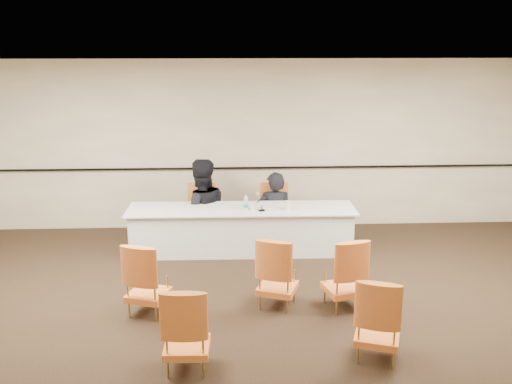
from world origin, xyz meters
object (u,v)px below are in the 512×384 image
panelist_main_chair (275,213)px  aud_chair_back_left (186,327)px  panelist_main (275,220)px  coffee_cup (288,206)px  drinking_glass (253,207)px  aud_chair_back_right (378,317)px  aud_chair_front_mid (278,271)px  aud_chair_front_right (344,272)px  aud_chair_front_left (147,278)px  water_bottle (246,203)px  panelist_second_chair (201,213)px  panel_table (242,230)px  panelist_second (201,216)px  microphone (262,203)px

panelist_main_chair → aud_chair_back_left: (-1.22, -3.90, 0.00)m
panelist_main → coffee_cup: panelist_main is taller
drinking_glass → aud_chair_back_right: (1.20, -3.13, -0.30)m
panelist_main_chair → aud_chair_front_mid: bearing=-92.9°
panelist_main → drinking_glass: panelist_main is taller
drinking_glass → aud_chair_back_left: aud_chair_back_left is taller
aud_chair_front_right → aud_chair_front_left: bearing=166.9°
drinking_glass → aud_chair_front_right: (1.08, -1.93, -0.30)m
panelist_main_chair → drinking_glass: panelist_main_chair is taller
water_bottle → panelist_second_chair: bearing=139.7°
water_bottle → aud_chair_front_mid: 1.96m
aud_chair_front_right → panel_table: bearing=107.4°
water_bottle → aud_chair_back_right: bearing=-67.6°
panel_table → aud_chair_front_right: bearing=-57.6°
panelist_main → water_bottle: (-0.51, -0.61, 0.49)m
coffee_cup → aud_chair_front_mid: 1.90m
aud_chair_back_right → coffee_cup: bearing=120.6°
panel_table → panelist_second: bearing=141.3°
panelist_second_chair → aud_chair_back_right: bearing=-60.8°
aud_chair_front_mid → aud_chair_back_left: same height
panelist_second_chair → aud_chair_back_left: size_ratio=1.00×
panelist_second_chair → water_bottle: bearing=-39.4°
panelist_second_chair → aud_chair_front_mid: same height
aud_chair_back_right → panelist_main_chair: bearing=120.8°
aud_chair_front_left → aud_chair_front_right: bearing=19.4°
panelist_main_chair → drinking_glass: 0.82m
panelist_second → drinking_glass: panelist_second is taller
aud_chair_back_left → aud_chair_front_right: bearing=36.6°
aud_chair_front_left → panelist_main_chair: bearing=74.1°
panelist_second → aud_chair_front_left: bearing=63.7°
panelist_main → panelist_second: size_ratio=0.85×
panelist_second → water_bottle: bearing=125.0°
water_bottle → aud_chair_front_mid: (0.34, -1.89, -0.36)m
panelist_second_chair → drinking_glass: panelist_second_chair is taller
aud_chair_back_right → aud_chair_front_right: bearing=114.7°
drinking_glass → aud_chair_front_right: bearing=-60.8°
panelist_second_chair → aud_chair_back_left: same height
panelist_second_chair → aud_chair_front_mid: size_ratio=1.00×
coffee_cup → aud_chair_front_left: bearing=-134.7°
panelist_second_chair → coffee_cup: size_ratio=6.64×
water_bottle → aud_chair_front_right: bearing=-58.9°
panel_table → aud_chair_front_left: size_ratio=3.80×
panelist_main → panelist_second: panelist_second is taller
panel_table → drinking_glass: 0.46m
panelist_second → aud_chair_back_left: (0.03, -3.92, 0.05)m
microphone → aud_chair_front_mid: 1.85m
panelist_main → aud_chair_back_right: size_ratio=1.76×
panelist_second → aud_chair_front_left: 2.70m
panelist_main_chair → water_bottle: bearing=-128.8°
drinking_glass → aud_chair_front_right: 2.23m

